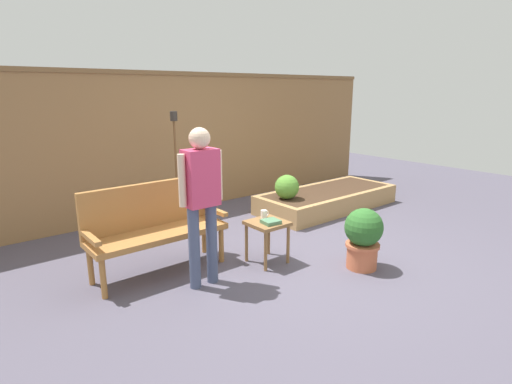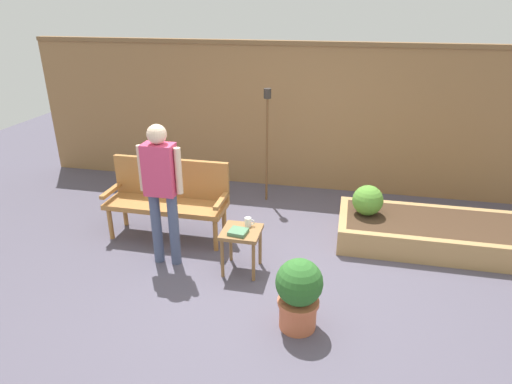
% 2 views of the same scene
% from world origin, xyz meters
% --- Properties ---
extents(ground_plane, '(14.00, 14.00, 0.00)m').
position_xyz_m(ground_plane, '(0.00, 0.00, 0.00)').
color(ground_plane, '#514C5B').
extents(fence_back, '(8.40, 0.14, 2.16)m').
position_xyz_m(fence_back, '(0.00, 2.60, 1.09)').
color(fence_back, olive).
rests_on(fence_back, ground_plane).
extents(garden_bench, '(1.44, 0.48, 0.94)m').
position_xyz_m(garden_bench, '(-1.39, 0.72, 0.54)').
color(garden_bench, '#A87038').
rests_on(garden_bench, ground_plane).
extents(side_table, '(0.40, 0.40, 0.48)m').
position_xyz_m(side_table, '(-0.34, 0.11, 0.40)').
color(side_table, olive).
rests_on(side_table, ground_plane).
extents(cup_on_table, '(0.11, 0.07, 0.09)m').
position_xyz_m(cup_on_table, '(-0.29, 0.22, 0.53)').
color(cup_on_table, white).
rests_on(cup_on_table, side_table).
extents(book_on_table, '(0.20, 0.19, 0.04)m').
position_xyz_m(book_on_table, '(-0.35, 0.03, 0.50)').
color(book_on_table, '#4C7A56').
rests_on(book_on_table, side_table).
extents(potted_boxwood, '(0.41, 0.41, 0.67)m').
position_xyz_m(potted_boxwood, '(0.36, -0.66, 0.37)').
color(potted_boxwood, '#C66642').
rests_on(potted_boxwood, ground_plane).
extents(raised_planter_bed, '(2.40, 1.00, 0.30)m').
position_xyz_m(raised_planter_bed, '(1.84, 1.12, 0.15)').
color(raised_planter_bed, '#AD8451').
rests_on(raised_planter_bed, ground_plane).
extents(shrub_near_bench, '(0.36, 0.36, 0.36)m').
position_xyz_m(shrub_near_bench, '(0.95, 1.15, 0.48)').
color(shrub_near_bench, brown).
rests_on(shrub_near_bench, raised_planter_bed).
extents(tiki_torch, '(0.10, 0.10, 1.60)m').
position_xyz_m(tiki_torch, '(-0.43, 1.97, 1.11)').
color(tiki_torch, brown).
rests_on(tiki_torch, ground_plane).
extents(person_by_bench, '(0.47, 0.20, 1.56)m').
position_xyz_m(person_by_bench, '(-1.18, 0.09, 0.93)').
color(person_by_bench, '#475170').
rests_on(person_by_bench, ground_plane).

